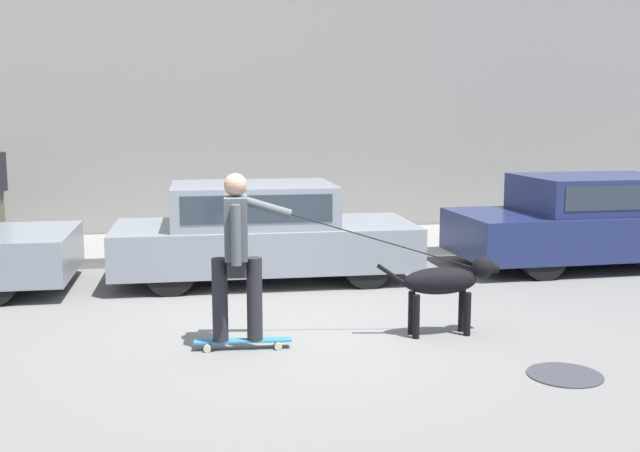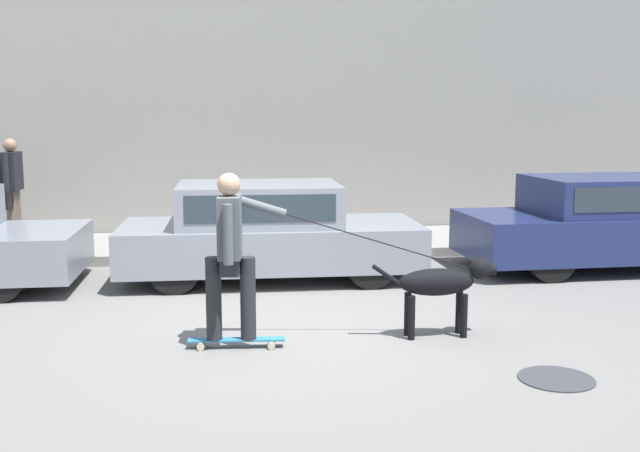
# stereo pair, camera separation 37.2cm
# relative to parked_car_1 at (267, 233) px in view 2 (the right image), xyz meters

# --- Properties ---
(ground_plane) EXTENTS (36.00, 36.00, 0.00)m
(ground_plane) POSITION_rel_parked_car_1_xyz_m (-0.10, -2.60, -0.62)
(ground_plane) COLOR slate
(back_wall) EXTENTS (32.00, 0.30, 5.22)m
(back_wall) POSITION_rel_parked_car_1_xyz_m (-0.10, 3.52, 1.99)
(back_wall) COLOR gray
(back_wall) RESTS_ON ground_plane
(sidewalk_curb) EXTENTS (30.00, 2.25, 0.15)m
(sidewalk_curb) POSITION_rel_parked_car_1_xyz_m (-0.10, 2.22, -0.54)
(sidewalk_curb) COLOR gray
(sidewalk_curb) RESTS_ON ground_plane
(parked_car_1) EXTENTS (3.97, 1.81, 1.27)m
(parked_car_1) POSITION_rel_parked_car_1_xyz_m (0.00, 0.00, 0.00)
(parked_car_1) COLOR black
(parked_car_1) RESTS_ON ground_plane
(parked_car_2) EXTENTS (4.48, 1.76, 1.30)m
(parked_car_2) POSITION_rel_parked_car_1_xyz_m (4.97, -0.00, 0.01)
(parked_car_2) COLOR black
(parked_car_2) RESTS_ON ground_plane
(dog) EXTENTS (1.25, 0.27, 0.78)m
(dog) POSITION_rel_parked_car_1_xyz_m (1.50, -2.88, -0.09)
(dog) COLOR black
(dog) RESTS_ON ground_plane
(skateboarder) EXTENTS (2.86, 0.60, 1.65)m
(skateboarder) POSITION_rel_parked_car_1_xyz_m (-0.55, -2.95, 0.32)
(skateboarder) COLOR beige
(skateboarder) RESTS_ON ground_plane
(pedestrian_with_bag) EXTENTS (0.26, 0.75, 1.65)m
(pedestrian_with_bag) POSITION_rel_parked_car_1_xyz_m (-3.84, 2.59, 0.43)
(pedestrian_with_bag) COLOR brown
(pedestrian_with_bag) RESTS_ON sidewalk_curb
(manhole_cover) EXTENTS (0.63, 0.63, 0.01)m
(manhole_cover) POSITION_rel_parked_car_1_xyz_m (2.07, -4.20, -0.61)
(manhole_cover) COLOR #38383D
(manhole_cover) RESTS_ON ground_plane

